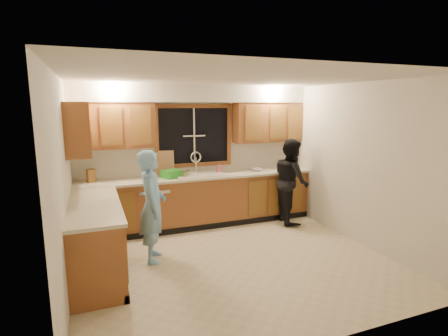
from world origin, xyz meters
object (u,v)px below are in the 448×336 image
Objects in this scene: dishwasher at (153,208)px; dish_crate at (171,174)px; man at (152,206)px; knife_block at (91,176)px; bowl at (256,169)px; woman at (291,181)px; stove at (97,256)px; sink at (199,178)px; soap_bottle at (219,169)px.

dishwasher is 0.67m from dish_crate.
knife_block is at bearing 41.12° from man.
bowl is at bearing -22.20° from knife_block.
woman reaches higher than dishwasher.
man is at bearing -79.41° from knife_block.
stove is 0.58× the size of woman.
stove is at bearing 124.14° from woman.
stove is 3.50m from bowl.
sink is 0.96× the size of stove.
soap_bottle is (1.44, 1.21, 0.22)m from man.
bowl is at bearing 0.70° from dishwasher.
dish_crate is 0.91m from soap_bottle.
sink is 2.60m from stove.
man reaches higher than dish_crate.
knife_block is at bearing 93.55° from woman.
stove is 3.12× the size of dish_crate.
dish_crate is at bearing -176.10° from soap_bottle.
sink is 2.98× the size of dish_crate.
man is 2.49m from bowl.
dishwasher is 0.52× the size of man.
knife_block is 2.20m from soap_bottle.
bowl is (1.14, 0.01, 0.08)m from sink.
stove is 5.19× the size of soap_bottle.
sink is 0.96m from dishwasher.
woman is 1.35m from soap_bottle.
dishwasher is 2.54m from woman.
knife_block is (-0.00, 1.90, 0.58)m from stove.
knife_block is at bearing 177.57° from sink.
soap_bottle is at bearing 80.51° from woman.
dish_crate is (0.53, 1.14, 0.21)m from man.
stove is at bearing 140.58° from man.
knife_block is (-0.95, 0.09, 0.62)m from dishwasher.
bowl is (2.95, -0.07, -0.08)m from knife_block.
man is at bearing -99.42° from dishwasher.
woman reaches higher than dish_crate.
stove is at bearing -125.53° from dish_crate.
soap_bottle is at bearing 177.64° from bowl.
stove is 4.00× the size of bowl.
man reaches higher than stove.
stove is 1.99m from knife_block.
dish_crate is (-2.14, 0.43, 0.21)m from woman.
soap_bottle is at bearing 3.90° from dish_crate.
soap_bottle is at bearing 5.85° from sink.
knife_block is at bearing 90.07° from stove.
soap_bottle is (2.20, -0.04, -0.02)m from knife_block.
man is at bearing -139.96° from soap_bottle.
stove is (-1.80, -1.82, -0.41)m from sink.
stove reaches higher than dishwasher.
soap_bottle is at bearing -21.84° from knife_block.
dish_crate is at bearing -178.92° from bowl.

